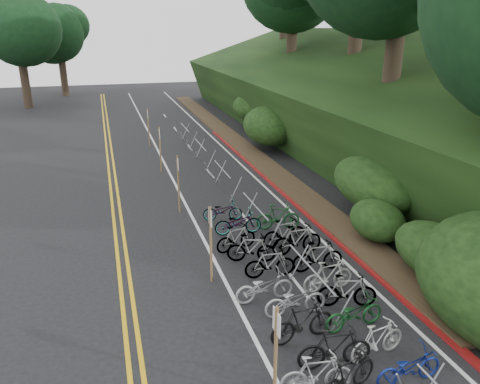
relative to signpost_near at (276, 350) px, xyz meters
name	(u,v)px	position (x,y,z in m)	size (l,w,h in m)	color
road_markings	(184,220)	(-0.09, 10.36, -1.35)	(7.47, 80.00, 0.01)	gold
red_curb	(282,192)	(4.97, 12.26, -1.31)	(0.25, 28.00, 0.10)	maroon
embankment	(350,109)	(12.23, 19.30, 1.21)	(14.30, 48.14, 9.11)	black
bike_racks_rest	(222,175)	(2.27, 13.26, -0.50)	(1.14, 23.00, 1.17)	#9498A0
signpost_near	(276,350)	(0.00, 0.00, 0.00)	(0.08, 0.40, 2.36)	brown
signposts_rest	(168,162)	(-0.13, 14.26, 0.07)	(0.08, 18.40, 2.50)	brown
bike_front	(317,374)	(0.97, 0.03, -0.87)	(1.63, 0.46, 0.98)	#9E9EA3
bike_valet	(312,293)	(2.25, 3.03, -0.87)	(3.11, 14.48, 1.10)	beige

